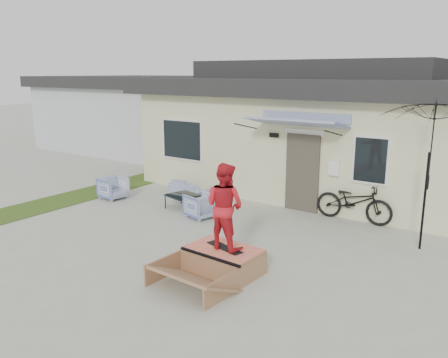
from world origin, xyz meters
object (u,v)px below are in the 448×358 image
Objects in this scene: loveseat at (190,186)px; skateboard at (225,247)px; armchair_left at (113,187)px; bicycle at (354,197)px; armchair_right at (201,204)px; skate_ramp at (223,260)px; skater at (225,204)px; patio_umbrella at (428,169)px; coffee_table at (183,201)px.

loveseat is 5.50m from skateboard.
bicycle reaches higher than armchair_left.
bicycle is (3.34, 1.99, 0.27)m from armchair_right.
armchair_right is 0.39× the size of skate_ramp.
skater reaches higher than armchair_right.
armchair_right is at bearing 138.16° from skate_ramp.
skater is at bearing 90.00° from skate_ramp.
skateboard is (3.96, -3.82, 0.18)m from loveseat.
armchair_left is at bearing 173.53° from skateboard.
armchair_right is at bearing -169.27° from patio_umbrella.
loveseat reaches higher than skate_ramp.
armchair_right is at bearing -22.68° from coffee_table.
armchair_left is at bearing -168.34° from coffee_table.
skater is at bearing 60.08° from armchair_right.
armchair_right is 3.48m from skater.
armchair_left is 0.37× the size of bicycle.
armchair_left reaches higher than skate_ramp.
loveseat is 5.53m from skate_ramp.
bicycle is 1.08× the size of skate_ramp.
bicycle is 2.32× the size of skateboard.
skater reaches higher than armchair_left.
skateboard is at bearing -0.00° from skater.
bicycle reaches higher than loveseat.
loveseat is at bearing -42.02° from armchair_left.
skateboard is at bearing -106.47° from armchair_left.
armchair_left reaches higher than coffee_table.
bicycle is 4.49m from skate_ramp.
armchair_right is at bearing -41.44° from skater.
skater reaches higher than coffee_table.
bicycle is (4.30, 1.59, 0.44)m from coffee_table.
patio_umbrella is at bearing -169.53° from loveseat.
armchair_left reaches higher than armchair_right.
patio_umbrella is at bearing -77.47° from armchair_left.
armchair_right reaches higher than skate_ramp.
patio_umbrella reaches higher than bicycle.
bicycle is at bearing 93.13° from skateboard.
bicycle is at bearing -159.36° from loveseat.
armchair_right reaches higher than loveseat.
loveseat is 4.94m from bicycle.
loveseat is 5.59m from skater.
patio_umbrella is 4.35m from skater.
loveseat is 2.22× the size of armchair_right.
coffee_table is 0.89× the size of skateboard.
armchair_right reaches higher than coffee_table.
skateboard is (-0.94, -4.33, -0.15)m from bicycle.
loveseat is at bearing 138.70° from skate_ramp.
patio_umbrella is (1.84, -1.01, 1.12)m from bicycle.
skate_ramp is (2.39, -2.38, -0.12)m from armchair_right.
patio_umbrella is 1.44× the size of skate_ramp.
coffee_table is at bearing 109.71° from bicycle.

